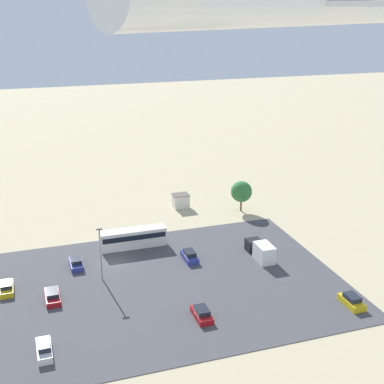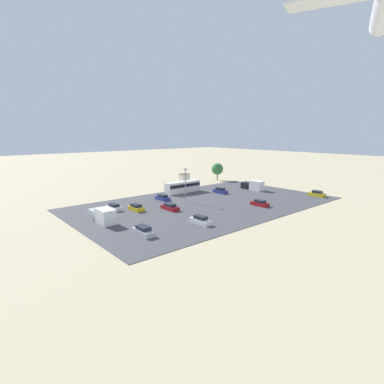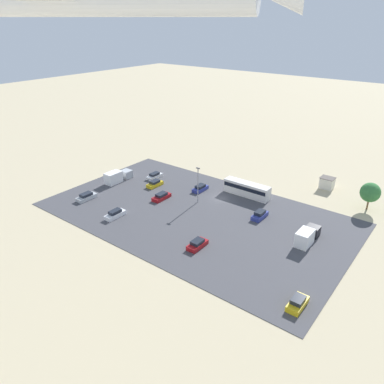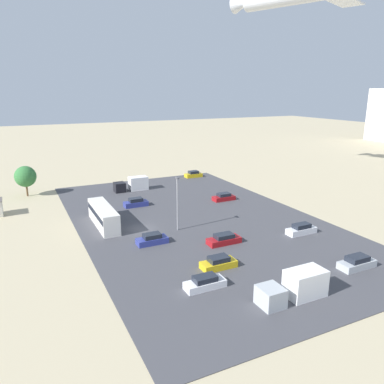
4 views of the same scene
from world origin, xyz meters
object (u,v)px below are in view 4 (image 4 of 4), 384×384
at_px(parked_car_1, 205,283).
at_px(parked_car_3, 301,230).
at_px(parked_car_6, 224,239).
at_px(parked_car_8, 357,263).
at_px(parked_car_5, 193,174).
at_px(parked_truck_0, 133,184).
at_px(bus, 103,215).
at_px(parked_car_0, 152,239).
at_px(parked_car_4, 218,263).
at_px(parked_car_7, 224,197).
at_px(parked_car_2, 136,203).
at_px(parked_truck_1, 296,287).

xyz_separation_m(parked_car_1, parked_car_3, (-7.80, 20.44, 0.07)).
bearing_deg(parked_car_6, parked_car_8, -141.60).
bearing_deg(parked_car_5, parked_car_3, -2.91).
distance_m(parked_car_8, parked_truck_0, 48.88).
relative_size(bus, parked_car_0, 2.59).
relative_size(bus, parked_car_3, 2.40).
xyz_separation_m(parked_car_3, parked_car_5, (-41.06, 2.09, -0.00)).
distance_m(parked_car_1, parked_car_4, 5.12).
height_order(parked_car_0, parked_car_8, parked_car_8).
distance_m(parked_car_5, parked_car_6, 41.75).
bearing_deg(parked_car_7, parked_truck_0, 42.33).
height_order(parked_car_3, parked_car_8, parked_car_3).
distance_m(parked_car_2, parked_car_7, 17.09).
bearing_deg(parked_car_8, parked_car_3, -8.07).
relative_size(parked_car_8, parked_truck_0, 0.67).
height_order(parked_car_4, parked_truck_1, parked_truck_1).
bearing_deg(parked_car_2, parked_car_8, 24.80).
bearing_deg(parked_car_3, parked_truck_1, 136.53).
height_order(parked_car_2, parked_truck_0, parked_truck_0).
relative_size(parked_car_1, parked_car_7, 1.05).
xyz_separation_m(parked_car_3, parked_car_4, (4.27, -16.73, -0.05)).
relative_size(parked_car_2, parked_truck_0, 0.61).
distance_m(parked_car_3, parked_car_8, 11.72).
relative_size(parked_car_0, parked_truck_0, 0.61).
height_order(parked_car_5, parked_car_7, parked_car_5).
bearing_deg(parked_car_0, parked_car_3, 73.79).
bearing_deg(parked_car_6, parked_car_3, -98.66).
height_order(parked_car_0, parked_car_3, parked_car_3).
relative_size(bus, parked_car_2, 2.58).
distance_m(parked_car_2, parked_car_4, 28.37).
distance_m(parked_car_0, parked_car_8, 26.63).
distance_m(parked_car_7, parked_car_8, 31.97).
bearing_deg(parked_truck_0, parked_car_0, 167.80).
xyz_separation_m(parked_car_0, parked_car_3, (6.23, 21.43, 0.04)).
height_order(parked_car_6, parked_truck_0, parked_truck_0).
relative_size(parked_car_5, parked_truck_0, 0.59).
bearing_deg(bus, parked_car_6, -47.09).
xyz_separation_m(parked_car_1, parked_truck_1, (5.94, 7.41, 0.72)).
height_order(parked_car_3, parked_truck_1, parked_truck_1).
height_order(bus, parked_truck_0, bus).
relative_size(parked_car_6, parked_car_8, 1.00).
xyz_separation_m(parked_car_7, parked_car_8, (31.96, -0.20, 0.04)).
relative_size(bus, parked_car_5, 2.67).
height_order(parked_car_0, parked_car_6, parked_car_0).
bearing_deg(parked_car_1, parked_car_4, -46.47).
distance_m(bus, parked_car_4, 22.65).
height_order(parked_car_1, parked_car_3, parked_car_3).
relative_size(parked_car_3, parked_truck_0, 0.66).
bearing_deg(parked_truck_0, parked_car_2, 165.15).
xyz_separation_m(bus, parked_car_0, (10.19, 4.42, -1.12)).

